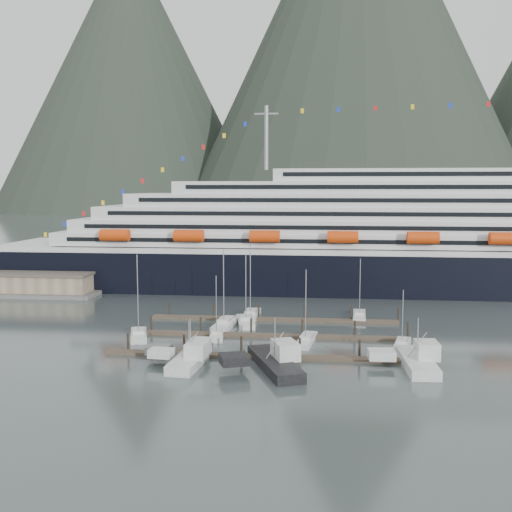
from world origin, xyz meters
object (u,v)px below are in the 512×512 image
at_px(sailboat_f, 245,322).
at_px(sailboat_g, 359,316).
at_px(sailboat_e, 251,316).
at_px(trawler_d, 416,360).
at_px(cruise_ship, 425,243).
at_px(sailboat_h, 402,345).
at_px(sailboat_c, 217,335).
at_px(sailboat_a, 139,336).
at_px(sailboat_d, 306,341).
at_px(trawler_a, 190,356).
at_px(trawler_c, 274,362).
at_px(sailboat_b, 225,325).
at_px(trawler_b, 188,359).
at_px(warehouse, 14,282).

relative_size(sailboat_f, sailboat_g, 1.11).
height_order(sailboat_e, sailboat_g, sailboat_e).
bearing_deg(trawler_d, cruise_ship, -13.01).
xyz_separation_m(sailboat_f, sailboat_h, (27.37, -13.45, -0.05)).
relative_size(cruise_ship, sailboat_c, 18.65).
xyz_separation_m(cruise_ship, trawler_d, (-12.18, -67.14, -11.05)).
distance_m(sailboat_a, sailboat_d, 28.79).
relative_size(sailboat_d, trawler_a, 0.97).
bearing_deg(trawler_d, sailboat_d, 50.63).
bearing_deg(sailboat_g, sailboat_c, 129.08).
distance_m(sailboat_h, trawler_c, 24.20).
relative_size(sailboat_a, trawler_c, 0.93).
relative_size(sailboat_e, sailboat_g, 1.24).
bearing_deg(sailboat_f, trawler_c, -176.36).
height_order(sailboat_e, trawler_d, sailboat_e).
height_order(sailboat_f, trawler_c, sailboat_f).
bearing_deg(sailboat_b, sailboat_c, -176.16).
xyz_separation_m(sailboat_a, trawler_d, (44.84, -12.03, 0.55)).
bearing_deg(sailboat_g, sailboat_b, 116.13).
distance_m(sailboat_e, sailboat_h, 33.10).
height_order(sailboat_f, trawler_b, sailboat_f).
relative_size(cruise_ship, trawler_d, 15.49).
xyz_separation_m(sailboat_h, trawler_b, (-32.32, -13.69, 0.54)).
bearing_deg(sailboat_c, sailboat_a, 90.64).
relative_size(sailboat_b, trawler_c, 0.94).
xyz_separation_m(sailboat_c, trawler_d, (31.59, -14.05, 0.60)).
bearing_deg(sailboat_f, sailboat_a, 114.23).
distance_m(sailboat_f, trawler_c, 28.24).
relative_size(sailboat_c, sailboat_g, 0.91).
bearing_deg(sailboat_c, trawler_b, 167.88).
height_order(sailboat_b, sailboat_g, sailboat_b).
bearing_deg(trawler_b, warehouse, 50.43).
bearing_deg(sailboat_h, sailboat_g, 27.26).
xyz_separation_m(cruise_ship, sailboat_c, (-43.77, -53.09, -11.65)).
distance_m(sailboat_d, sailboat_f, 17.14).
bearing_deg(sailboat_f, trawler_a, 156.63).
height_order(cruise_ship, sailboat_e, cruise_ship).
bearing_deg(cruise_ship, sailboat_d, -117.08).
distance_m(sailboat_f, sailboat_h, 30.50).
bearing_deg(sailboat_f, trawler_d, -142.90).
relative_size(trawler_a, trawler_c, 0.82).
bearing_deg(sailboat_a, trawler_b, -158.22).
distance_m(sailboat_f, trawler_d, 37.01).
bearing_deg(cruise_ship, sailboat_a, -135.98).
relative_size(warehouse, sailboat_h, 4.65).
bearing_deg(sailboat_g, sailboat_d, 157.41).
relative_size(cruise_ship, sailboat_e, 13.62).
distance_m(sailboat_b, trawler_a, 22.69).
height_order(cruise_ship, trawler_d, cruise_ship).
height_order(sailboat_h, trawler_c, sailboat_h).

